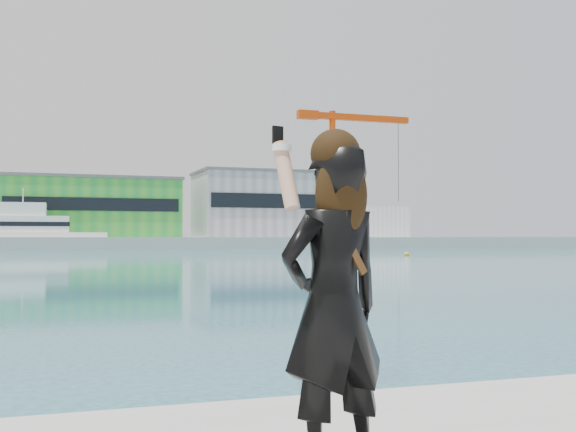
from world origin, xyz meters
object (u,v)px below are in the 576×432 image
Objects in this scene: dock_crane at (338,169)px; woman at (333,296)px; buoy_near at (407,256)px; motor_yacht at (34,233)px.

woman is at bearing -113.15° from dock_crane.
dock_crane is 134.18m from woman.
buoy_near is at bearing -132.18° from woman.
buoy_near is (-16.08, -56.44, -15.07)m from dock_crane.
dock_crane is 48.00× the size of buoy_near.
motor_yacht is (-54.48, -7.29, -12.36)m from dock_crane.
motor_yacht is at bearing 128.00° from buoy_near.
motor_yacht is at bearing -102.42° from woman.
buoy_near is at bearing -49.80° from motor_yacht.
dock_crane is at bearing 74.10° from buoy_near.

